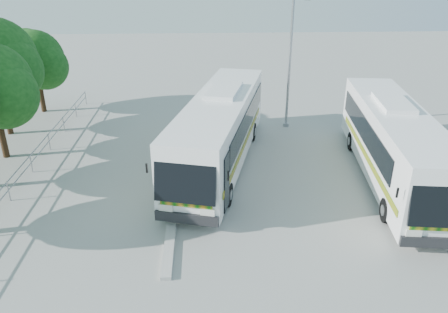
{
  "coord_description": "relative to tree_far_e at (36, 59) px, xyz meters",
  "views": [
    {
      "loc": [
        -0.84,
        -18.3,
        10.4
      ],
      "look_at": [
        0.13,
        1.35,
        1.44
      ],
      "focal_mm": 35.0,
      "sensor_mm": 36.0,
      "label": 1
    }
  ],
  "objects": [
    {
      "name": "coach_adjacent",
      "position": [
        21.26,
        -11.94,
        -1.89
      ],
      "size": [
        4.24,
        13.33,
        3.64
      ],
      "rotation": [
        0.0,
        0.0,
        -0.12
      ],
      "color": "white",
      "rests_on": "ground"
    },
    {
      "name": "lamppost",
      "position": [
        17.35,
        -4.0,
        0.77
      ],
      "size": [
        2.04,
        0.68,
        8.44
      ],
      "rotation": [
        0.0,
        0.0,
        -0.24
      ],
      "color": "#93969B",
      "rests_on": "ground"
    },
    {
      "name": "railing",
      "position": [
        2.63,
        -9.3,
        -3.15
      ],
      "size": [
        0.06,
        22.0,
        1.0
      ],
      "color": "gray",
      "rests_on": "ground"
    },
    {
      "name": "coach_main",
      "position": [
        12.65,
        -9.74,
        -1.82
      ],
      "size": [
        5.97,
        13.83,
        3.77
      ],
      "rotation": [
        0.0,
        0.0,
        -0.25
      ],
      "color": "white",
      "rests_on": "ground"
    },
    {
      "name": "ground",
      "position": [
        12.63,
        -13.3,
        -3.89
      ],
      "size": [
        100.0,
        100.0,
        0.0
      ],
      "primitive_type": "plane",
      "color": "gray",
      "rests_on": "ground"
    },
    {
      "name": "kerb_divider",
      "position": [
        10.33,
        -11.3,
        -3.81
      ],
      "size": [
        0.4,
        16.0,
        0.15
      ],
      "primitive_type": "cube",
      "color": "#B2B2AD",
      "rests_on": "ground"
    },
    {
      "name": "tree_far_e",
      "position": [
        0.0,
        0.0,
        0.0
      ],
      "size": [
        4.54,
        4.28,
        5.92
      ],
      "color": "#382314",
      "rests_on": "ground"
    }
  ]
}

